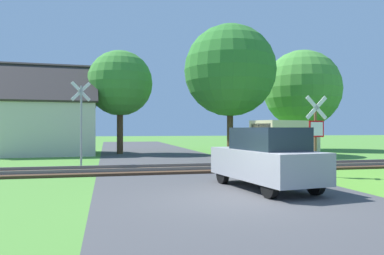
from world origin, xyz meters
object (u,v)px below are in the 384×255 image
object	(u,v)px
tree_right	(230,71)
mail_truck	(283,137)
stop_sign_near	(316,131)
tree_far	(302,89)
parked_car	(266,158)
house	(44,125)
crossing_sign_far	(81,118)
tree_center	(120,83)

from	to	relation	value
tree_right	mail_truck	xyz separation A→B (m)	(2.21, -3.56, -4.51)
stop_sign_near	tree_right	world-z (taller)	tree_right
stop_sign_near	tree_far	world-z (taller)	tree_far
tree_right	stop_sign_near	bearing A→B (deg)	-94.09
tree_right	parked_car	distance (m)	15.70
house	parked_car	bearing A→B (deg)	-65.78
crossing_sign_far	parked_car	distance (m)	9.11
stop_sign_near	house	bearing A→B (deg)	-53.98
house	tree_center	bearing A→B (deg)	-6.35
tree_right	mail_truck	world-z (taller)	tree_right
stop_sign_near	tree_center	size ratio (longest dim) A/B	0.41
parked_car	tree_far	bearing A→B (deg)	49.98
stop_sign_near	tree_right	bearing A→B (deg)	-96.18
crossing_sign_far	tree_far	size ratio (longest dim) A/B	0.47
crossing_sign_far	parked_car	size ratio (longest dim) A/B	0.92
crossing_sign_far	tree_right	distance (m)	12.45
crossing_sign_far	house	distance (m)	10.25
tree_right	tree_center	xyz separation A→B (m)	(-7.38, 2.13, -0.83)
crossing_sign_far	tree_right	world-z (taller)	tree_right
stop_sign_near	parked_car	size ratio (longest dim) A/B	0.70
crossing_sign_far	tree_center	bearing A→B (deg)	60.83
parked_car	tree_right	bearing A→B (deg)	67.28
crossing_sign_far	house	size ratio (longest dim) A/B	0.53
tree_far	parked_car	world-z (taller)	tree_far
house	mail_truck	size ratio (longest dim) A/B	1.38
tree_center	mail_truck	bearing A→B (deg)	-30.73
mail_truck	parked_car	world-z (taller)	mail_truck
parked_car	stop_sign_near	bearing A→B (deg)	28.60
crossing_sign_far	mail_truck	distance (m)	12.24
tree_right	tree_far	size ratio (longest dim) A/B	1.09
crossing_sign_far	parked_car	world-z (taller)	crossing_sign_far
stop_sign_near	crossing_sign_far	world-z (taller)	crossing_sign_far
tree_far	stop_sign_near	bearing A→B (deg)	-117.84
tree_right	tree_center	size ratio (longest dim) A/B	1.24
tree_far	parked_car	distance (m)	21.56
house	mail_truck	xyz separation A→B (m)	(14.62, -6.01, -0.74)
stop_sign_near	mail_truck	xyz separation A→B (m)	(3.08, 8.69, -0.43)
stop_sign_near	parked_car	distance (m)	3.74
house	parked_car	xyz separation A→B (m)	(8.59, -16.88, -1.08)
house	tree_center	size ratio (longest dim) A/B	1.00
tree_right	tree_far	bearing A→B (deg)	25.17
crossing_sign_far	mail_truck	world-z (taller)	crossing_sign_far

